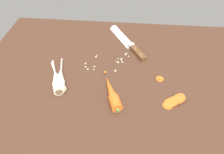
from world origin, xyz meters
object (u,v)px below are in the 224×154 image
object	(u,v)px
carrot_slice_stack	(174,102)
parsnip_front	(57,80)
chefs_knife	(126,40)
parsnip_mid_right	(58,80)
carrot_slice_stray_near	(160,79)
whole_carrot	(112,93)
parsnip_mid_left	(60,79)

from	to	relation	value
carrot_slice_stack	parsnip_front	bearing A→B (deg)	172.75
carrot_slice_stack	chefs_knife	bearing A→B (deg)	117.26
parsnip_mid_right	carrot_slice_stray_near	bearing A→B (deg)	7.82
parsnip_mid_right	carrot_slice_stack	xyz separation A→B (cm)	(46.21, -6.31, -1.04)
chefs_knife	carrot_slice_stack	world-z (taller)	carrot_slice_stack
chefs_knife	parsnip_front	size ratio (longest dim) A/B	1.57
chefs_knife	parsnip_front	distance (cm)	42.30
parsnip_mid_right	carrot_slice_stack	world-z (taller)	parsnip_mid_right
parsnip_mid_right	carrot_slice_stray_near	distance (cm)	42.41
parsnip_front	carrot_slice_stack	bearing A→B (deg)	-7.25
parsnip_front	carrot_slice_stack	size ratio (longest dim) A/B	2.28
whole_carrot	carrot_slice_stack	world-z (taller)	whole_carrot
chefs_knife	parsnip_mid_left	size ratio (longest dim) A/B	1.54
whole_carrot	carrot_slice_stack	xyz separation A→B (cm)	(23.47, -0.96, -1.16)
whole_carrot	parsnip_front	xyz separation A→B (cm)	(-23.20, 4.97, -0.12)
whole_carrot	parsnip_front	bearing A→B (deg)	167.91
parsnip_front	parsnip_mid_left	world-z (taller)	same
parsnip_mid_right	carrot_slice_stack	size ratio (longest dim) A/B	2.01
parsnip_mid_right	carrot_slice_stray_near	size ratio (longest dim) A/B	5.48
whole_carrot	parsnip_front	world-z (taller)	whole_carrot
whole_carrot	parsnip_mid_left	size ratio (longest dim) A/B	0.98
parsnip_mid_left	carrot_slice_stack	xyz separation A→B (cm)	(45.37, -7.04, -1.04)
chefs_knife	parsnip_mid_left	bearing A→B (deg)	-128.79
whole_carrot	parsnip_mid_right	distance (cm)	23.36
parsnip_front	carrot_slice_stray_near	bearing A→B (deg)	8.23
whole_carrot	parsnip_front	distance (cm)	23.72
parsnip_front	chefs_knife	bearing A→B (deg)	50.79
parsnip_mid_left	parsnip_front	bearing A→B (deg)	-139.26
parsnip_mid_right	parsnip_front	bearing A→B (deg)	-140.50
whole_carrot	carrot_slice_stack	distance (cm)	23.52
parsnip_mid_right	carrot_slice_stack	distance (cm)	46.65
parsnip_mid_left	carrot_slice_stray_near	world-z (taller)	parsnip_mid_left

